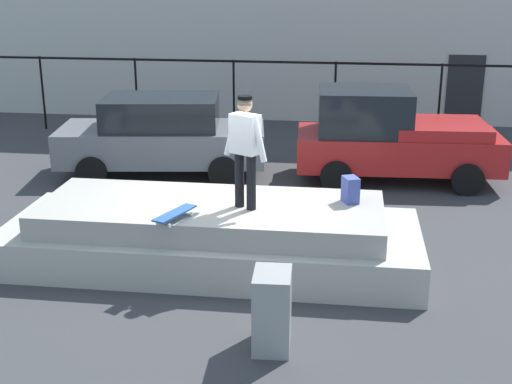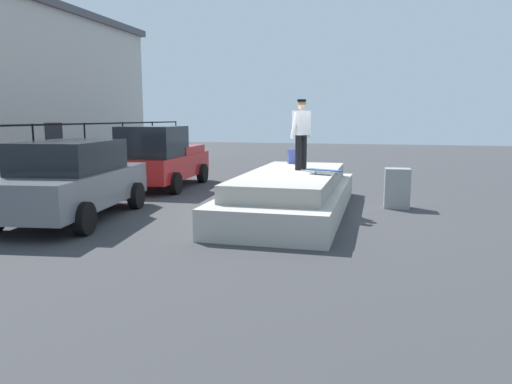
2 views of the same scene
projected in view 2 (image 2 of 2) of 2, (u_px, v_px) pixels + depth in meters
The scene contains 9 objects.
ground_plane at pixel (288, 209), 11.71m from camera, with size 60.00×60.00×0.00m, color #38383A.
concrete_ledge at pixel (292, 194), 11.31m from camera, with size 6.33×2.41×0.95m.
skateboarder at pixel (301, 130), 11.58m from camera, with size 0.72×0.46×1.68m.
skateboard at pixel (324, 170), 10.68m from camera, with size 0.49×0.83×0.12m.
backpack at pixel (293, 156), 13.29m from camera, with size 0.28×0.20×0.40m, color #3F4C99.
car_grey_sedan_near at pixel (71, 180), 10.47m from camera, with size 4.60×2.52×1.70m.
car_red_pickup_mid at pixel (161, 158), 15.18m from camera, with size 4.28×2.19×1.94m.
utility_box at pixel (397, 188), 11.87m from camera, with size 0.44×0.60×0.97m, color gray.
fence_row at pixel (1, 145), 13.51m from camera, with size 24.06×0.06×2.01m.
Camera 2 is at (-11.34, -2.13, 2.20)m, focal length 34.03 mm.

